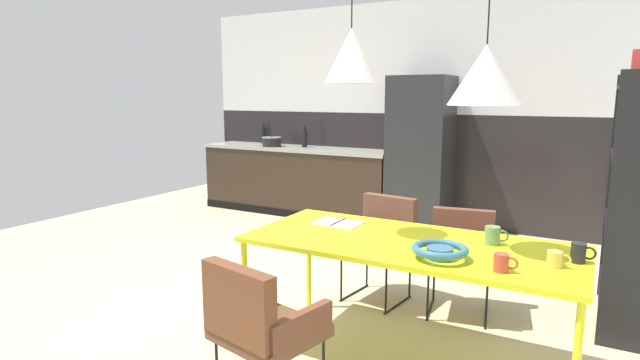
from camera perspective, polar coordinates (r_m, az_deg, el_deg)
ground_plane at (r=4.02m, az=-5.09°, el=-14.00°), size 8.28×8.28×0.00m
back_wall_splashback_dark at (r=6.57m, az=10.35°, el=1.37°), size 6.03×0.12×1.37m
back_wall_panel_upper at (r=6.52m, az=10.72°, el=13.40°), size 6.03×0.12×1.37m
kitchen_counter at (r=6.92m, az=-2.57°, el=-0.01°), size 2.74×0.63×0.91m
refrigerator_column at (r=6.13m, az=11.21°, el=2.91°), size 0.68×0.60×1.83m
dining_table at (r=3.05m, az=10.06°, el=-7.56°), size 1.92×0.86×0.76m
armchair_by_stool at (r=3.92m, az=15.64°, el=-7.25°), size 0.55×0.54×0.75m
armchair_facing_counter at (r=2.62m, az=-7.06°, el=-15.25°), size 0.57×0.56×0.81m
armchair_far_side at (r=4.05m, az=6.99°, el=-6.25°), size 0.54×0.53×0.81m
fruit_bowl at (r=2.75m, az=13.36°, el=-7.72°), size 0.30×0.30×0.07m
open_book at (r=3.39m, az=2.05°, el=-4.86°), size 0.30×0.22×0.02m
mug_white_ceramic at (r=3.08m, az=18.92°, el=-5.95°), size 0.13×0.09×0.11m
mug_tall_blue at (r=2.93m, az=27.19°, el=-7.32°), size 0.12×0.07×0.10m
mug_short_terracotta at (r=2.81m, az=25.01°, el=-8.10°), size 0.11×0.07×0.08m
mug_glass_clear at (r=2.64m, az=19.84°, el=-8.77°), size 0.12×0.07×0.09m
cooking_pot at (r=6.98m, az=-5.48°, el=4.33°), size 0.27×0.27×0.15m
bottle_spice_small at (r=7.43m, az=-6.40°, el=5.07°), size 0.07×0.07×0.30m
bottle_wine_green at (r=6.83m, az=-1.77°, el=4.75°), size 0.07×0.07×0.30m
open_shelf_unit at (r=4.09m, az=31.83°, el=-0.76°), size 0.30×0.99×1.89m
pendant_lamp_over_table_near at (r=3.06m, az=3.56°, el=13.79°), size 0.32×0.32×1.02m
pendant_lamp_over_table_far at (r=2.81m, az=18.16°, el=11.20°), size 0.38×0.38×1.14m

